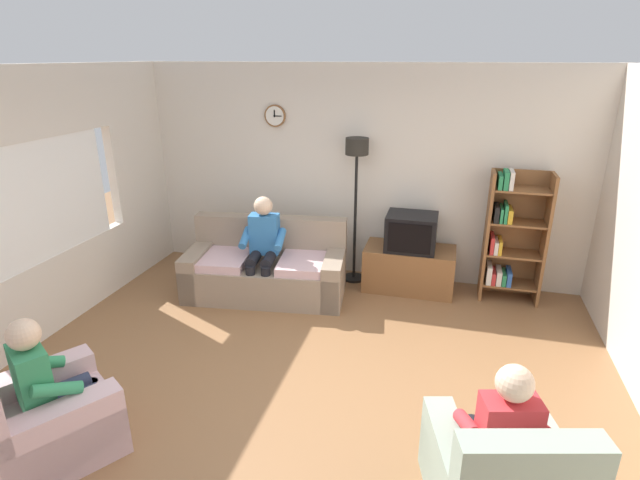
{
  "coord_description": "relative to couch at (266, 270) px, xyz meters",
  "views": [
    {
      "loc": [
        1.12,
        -3.51,
        2.77
      ],
      "look_at": [
        -0.07,
        0.92,
        1.06
      ],
      "focal_mm": 27.79,
      "sensor_mm": 36.0,
      "label": 1
    }
  ],
  "objects": [
    {
      "name": "tv",
      "position": [
        1.68,
        0.56,
        0.45
      ],
      "size": [
        0.6,
        0.49,
        0.44
      ],
      "color": "black",
      "rests_on": "tv_stand"
    },
    {
      "name": "couch",
      "position": [
        0.0,
        0.0,
        0.0
      ],
      "size": [
        2.0,
        1.12,
        0.9
      ],
      "color": "gray",
      "rests_on": "ground_plane"
    },
    {
      "name": "ground_plane",
      "position": [
        0.95,
        -1.67,
        -0.31
      ],
      "size": [
        12.0,
        12.0,
        0.0
      ],
      "primitive_type": "plane",
      "color": "#8C603D"
    },
    {
      "name": "armchair_near_bookshelf",
      "position": [
        2.53,
        -2.61,
        -0.02
      ],
      "size": [
        1.0,
        1.06,
        0.9
      ],
      "color": "gray",
      "rests_on": "ground_plane"
    },
    {
      "name": "back_wall_assembly",
      "position": [
        0.95,
        0.99,
        1.04
      ],
      "size": [
        6.2,
        0.17,
        2.7
      ],
      "color": "silver",
      "rests_on": "ground_plane"
    },
    {
      "name": "tv_stand",
      "position": [
        1.68,
        0.58,
        -0.04
      ],
      "size": [
        1.1,
        0.56,
        0.55
      ],
      "color": "brown",
      "rests_on": "ground_plane"
    },
    {
      "name": "person_on_couch",
      "position": [
        0.01,
        -0.11,
        0.39
      ],
      "size": [
        0.55,
        0.57,
        1.24
      ],
      "color": "#3372B2",
      "rests_on": "ground_plane"
    },
    {
      "name": "left_wall_assembly",
      "position": [
        -1.91,
        -1.64,
        1.03
      ],
      "size": [
        0.12,
        5.8,
        2.7
      ],
      "color": "silver",
      "rests_on": "ground_plane"
    },
    {
      "name": "bookshelf",
      "position": [
        2.82,
        0.65,
        0.47
      ],
      "size": [
        0.68,
        0.36,
        1.57
      ],
      "color": "brown",
      "rests_on": "ground_plane"
    },
    {
      "name": "person_in_left_armchair",
      "position": [
        -0.56,
        -2.83,
        0.29
      ],
      "size": [
        0.61,
        0.64,
        1.12
      ],
      "color": "#338C59",
      "rests_on": "ground_plane"
    },
    {
      "name": "armchair_near_window",
      "position": [
        -0.61,
        -2.91,
        -0.02
      ],
      "size": [
        1.15,
        1.17,
        0.9
      ],
      "color": "beige",
      "rests_on": "ground_plane"
    },
    {
      "name": "floor_lamp",
      "position": [
        0.96,
        0.68,
        1.14
      ],
      "size": [
        0.28,
        0.28,
        1.85
      ],
      "color": "black",
      "rests_on": "ground_plane"
    },
    {
      "name": "person_in_right_armchair",
      "position": [
        2.51,
        -2.53,
        0.29
      ],
      "size": [
        0.58,
        0.6,
        1.12
      ],
      "color": "red",
      "rests_on": "ground_plane"
    }
  ]
}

